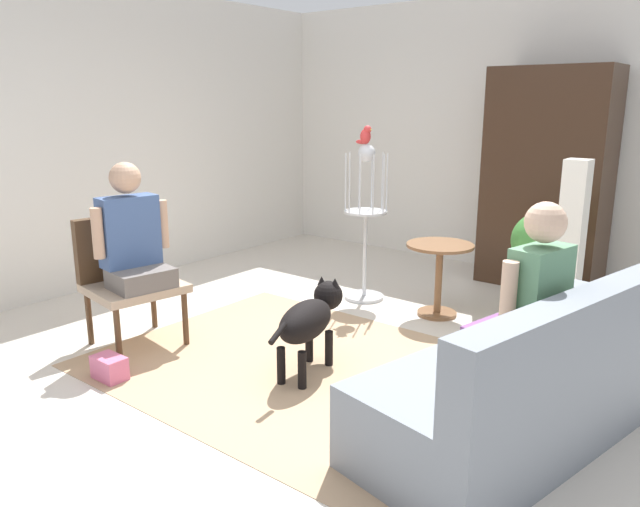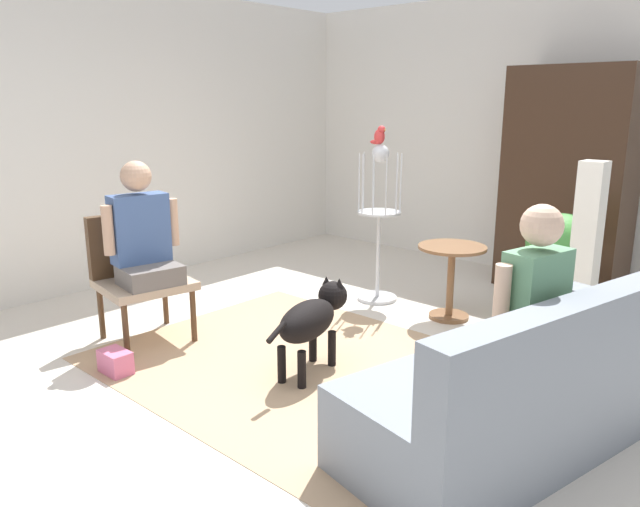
{
  "view_description": "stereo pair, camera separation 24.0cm",
  "coord_description": "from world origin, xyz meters",
  "px_view_note": "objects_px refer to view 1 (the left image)",
  "views": [
    {
      "loc": [
        2.27,
        -3.09,
        1.78
      ],
      "look_at": [
        0.03,
        -0.27,
        0.88
      ],
      "focal_mm": 34.29,
      "sensor_mm": 36.0,
      "label": 1
    },
    {
      "loc": [
        2.45,
        -2.94,
        1.78
      ],
      "look_at": [
        0.03,
        -0.27,
        0.88
      ],
      "focal_mm": 34.29,
      "sensor_mm": 36.0,
      "label": 2
    }
  ],
  "objects_px": {
    "person_on_couch": "(530,297)",
    "round_end_table": "(439,268)",
    "person_on_armchair": "(132,236)",
    "bird_cage_stand": "(365,225)",
    "armchair": "(126,270)",
    "couch": "(532,382)",
    "column_lamp": "(570,247)",
    "armoire_cabinet": "(547,179)",
    "potted_plant": "(545,251)",
    "handbag": "(110,368)",
    "parrot": "(366,135)",
    "dog": "(310,318)"
  },
  "relations": [
    {
      "from": "parrot",
      "to": "handbag",
      "type": "distance_m",
      "value": 2.83
    },
    {
      "from": "bird_cage_stand",
      "to": "armchair",
      "type": "bearing_deg",
      "value": -113.03
    },
    {
      "from": "armchair",
      "to": "round_end_table",
      "type": "xyz_separation_m",
      "value": [
        1.57,
        1.95,
        -0.14
      ]
    },
    {
      "from": "parrot",
      "to": "couch",
      "type": "bearing_deg",
      "value": -34.5
    },
    {
      "from": "potted_plant",
      "to": "armoire_cabinet",
      "type": "xyz_separation_m",
      "value": [
        -0.36,
        0.96,
        0.46
      ]
    },
    {
      "from": "bird_cage_stand",
      "to": "handbag",
      "type": "bearing_deg",
      "value": -98.08
    },
    {
      "from": "bird_cage_stand",
      "to": "handbag",
      "type": "relative_size",
      "value": 6.16
    },
    {
      "from": "column_lamp",
      "to": "armoire_cabinet",
      "type": "distance_m",
      "value": 1.31
    },
    {
      "from": "parrot",
      "to": "armoire_cabinet",
      "type": "bearing_deg",
      "value": 52.63
    },
    {
      "from": "armchair",
      "to": "armoire_cabinet",
      "type": "height_order",
      "value": "armoire_cabinet"
    },
    {
      "from": "column_lamp",
      "to": "dog",
      "type": "bearing_deg",
      "value": -120.05
    },
    {
      "from": "person_on_armchair",
      "to": "bird_cage_stand",
      "type": "distance_m",
      "value": 2.09
    },
    {
      "from": "bird_cage_stand",
      "to": "parrot",
      "type": "relative_size",
      "value": 8.29
    },
    {
      "from": "person_on_armchair",
      "to": "round_end_table",
      "type": "bearing_deg",
      "value": 54.17
    },
    {
      "from": "armchair",
      "to": "round_end_table",
      "type": "bearing_deg",
      "value": 51.21
    },
    {
      "from": "round_end_table",
      "to": "column_lamp",
      "type": "xyz_separation_m",
      "value": [
        0.94,
        0.34,
        0.26
      ]
    },
    {
      "from": "armchair",
      "to": "person_on_armchair",
      "type": "height_order",
      "value": "person_on_armchair"
    },
    {
      "from": "bird_cage_stand",
      "to": "column_lamp",
      "type": "xyz_separation_m",
      "value": [
        1.69,
        0.35,
        -0.03
      ]
    },
    {
      "from": "person_on_couch",
      "to": "round_end_table",
      "type": "relative_size",
      "value": 1.36
    },
    {
      "from": "dog",
      "to": "armchair",
      "type": "bearing_deg",
      "value": -163.55
    },
    {
      "from": "dog",
      "to": "column_lamp",
      "type": "relative_size",
      "value": 0.65
    },
    {
      "from": "person_on_armchair",
      "to": "potted_plant",
      "type": "bearing_deg",
      "value": 49.03
    },
    {
      "from": "person_on_couch",
      "to": "armoire_cabinet",
      "type": "relative_size",
      "value": 0.41
    },
    {
      "from": "person_on_couch",
      "to": "bird_cage_stand",
      "type": "xyz_separation_m",
      "value": [
        -2.01,
        1.44,
        -0.09
      ]
    },
    {
      "from": "person_on_couch",
      "to": "parrot",
      "type": "distance_m",
      "value": 2.58
    },
    {
      "from": "armchair",
      "to": "handbag",
      "type": "xyz_separation_m",
      "value": [
        0.48,
        -0.5,
        -0.48
      ]
    },
    {
      "from": "potted_plant",
      "to": "bird_cage_stand",
      "type": "bearing_deg",
      "value": -161.26
    },
    {
      "from": "round_end_table",
      "to": "bird_cage_stand",
      "type": "height_order",
      "value": "bird_cage_stand"
    },
    {
      "from": "dog",
      "to": "parrot",
      "type": "distance_m",
      "value": 1.98
    },
    {
      "from": "column_lamp",
      "to": "parrot",
      "type": "bearing_deg",
      "value": -168.29
    },
    {
      "from": "couch",
      "to": "column_lamp",
      "type": "height_order",
      "value": "column_lamp"
    },
    {
      "from": "potted_plant",
      "to": "handbag",
      "type": "relative_size",
      "value": 3.99
    },
    {
      "from": "column_lamp",
      "to": "armoire_cabinet",
      "type": "bearing_deg",
      "value": 118.02
    },
    {
      "from": "couch",
      "to": "column_lamp",
      "type": "xyz_separation_m",
      "value": [
        -0.37,
        1.78,
        0.35
      ]
    },
    {
      "from": "dog",
      "to": "handbag",
      "type": "xyz_separation_m",
      "value": [
        -0.95,
        -0.92,
        -0.3
      ]
    },
    {
      "from": "bird_cage_stand",
      "to": "column_lamp",
      "type": "distance_m",
      "value": 1.72
    },
    {
      "from": "armoire_cabinet",
      "to": "person_on_couch",
      "type": "bearing_deg",
      "value": -72.5
    },
    {
      "from": "person_on_couch",
      "to": "dog",
      "type": "xyz_separation_m",
      "value": [
        -1.41,
        -0.08,
        -0.41
      ]
    },
    {
      "from": "couch",
      "to": "armoire_cabinet",
      "type": "distance_m",
      "value": 3.12
    },
    {
      "from": "bird_cage_stand",
      "to": "armoire_cabinet",
      "type": "relative_size",
      "value": 0.67
    },
    {
      "from": "armoire_cabinet",
      "to": "handbag",
      "type": "bearing_deg",
      "value": -110.33
    },
    {
      "from": "round_end_table",
      "to": "dog",
      "type": "distance_m",
      "value": 1.54
    },
    {
      "from": "armchair",
      "to": "round_end_table",
      "type": "relative_size",
      "value": 1.52
    },
    {
      "from": "round_end_table",
      "to": "bird_cage_stand",
      "type": "bearing_deg",
      "value": -179.12
    },
    {
      "from": "round_end_table",
      "to": "parrot",
      "type": "relative_size",
      "value": 3.67
    },
    {
      "from": "couch",
      "to": "bird_cage_stand",
      "type": "relative_size",
      "value": 1.5
    },
    {
      "from": "bird_cage_stand",
      "to": "parrot",
      "type": "bearing_deg",
      "value": 180.0
    },
    {
      "from": "couch",
      "to": "armoire_cabinet",
      "type": "bearing_deg",
      "value": 108.41
    },
    {
      "from": "armchair",
      "to": "column_lamp",
      "type": "distance_m",
      "value": 3.4
    },
    {
      "from": "person_on_armchair",
      "to": "handbag",
      "type": "xyz_separation_m",
      "value": [
        0.34,
        -0.47,
        -0.76
      ]
    }
  ]
}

